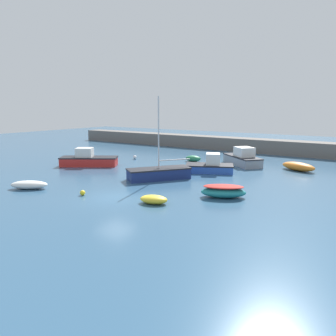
# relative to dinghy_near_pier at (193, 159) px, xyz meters

# --- Properties ---
(ground_plane) EXTENTS (120.00, 120.00, 0.20)m
(ground_plane) POSITION_rel_dinghy_near_pier_xyz_m (3.02, -16.40, -0.46)
(ground_plane) COLOR #2D5170
(harbor_breakwater) EXTENTS (63.98, 2.84, 1.87)m
(harbor_breakwater) POSITION_rel_dinghy_near_pier_xyz_m (3.02, 11.89, 0.58)
(harbor_breakwater) COLOR #66605B
(harbor_breakwater) RESTS_ON ground_plane
(dinghy_near_pier) EXTENTS (2.00, 1.44, 0.71)m
(dinghy_near_pier) POSITION_rel_dinghy_near_pier_xyz_m (0.00, 0.00, 0.00)
(dinghy_near_pier) COLOR #287A4C
(dinghy_near_pier) RESTS_ON ground_plane
(sailboat_tall_mast) EXTENTS (4.75, 5.62, 7.20)m
(sailboat_tall_mast) POSITION_rel_dinghy_near_pier_xyz_m (2.12, -9.85, 0.18)
(sailboat_tall_mast) COLOR navy
(sailboat_tall_mast) RESTS_ON ground_plane
(motorboat_grey_hull) EXTENTS (5.44, 5.07, 2.00)m
(motorboat_grey_hull) POSITION_rel_dinghy_near_pier_xyz_m (5.61, 1.06, 0.38)
(motorboat_grey_hull) COLOR gray
(motorboat_grey_hull) RESTS_ON ground_plane
(rowboat_with_red_cover) EXTENTS (3.49, 2.77, 0.89)m
(rowboat_with_red_cover) POSITION_rel_dinghy_near_pier_xyz_m (9.33, -12.09, 0.09)
(rowboat_with_red_cover) COLOR teal
(rowboat_with_red_cover) RESTS_ON ground_plane
(motorboat_with_cabin) EXTENTS (5.09, 3.97, 1.86)m
(motorboat_with_cabin) POSITION_rel_dinghy_near_pier_xyz_m (4.48, -4.52, 0.25)
(motorboat_with_cabin) COLOR #2D56B7
(motorboat_with_cabin) RESTS_ON ground_plane
(rowboat_blue_near) EXTENTS (3.82, 2.62, 0.84)m
(rowboat_blue_near) POSITION_rel_dinghy_near_pier_xyz_m (11.45, 1.11, 0.06)
(rowboat_blue_near) COLOR orange
(rowboat_blue_near) RESTS_ON ground_plane
(fishing_dinghy_green) EXTENTS (2.12, 1.61, 0.56)m
(fishing_dinghy_green) POSITION_rel_dinghy_near_pier_xyz_m (6.14, -16.07, -0.07)
(fishing_dinghy_green) COLOR yellow
(fishing_dinghy_green) RESTS_ON ground_plane
(cabin_cruiser_white) EXTENTS (6.17, 5.02, 1.95)m
(cabin_cruiser_white) POSITION_rel_dinghy_near_pier_xyz_m (-8.08, -8.73, 0.30)
(cabin_cruiser_white) COLOR red
(cabin_cruiser_white) RESTS_ON ground_plane
(open_tender_yellow) EXTENTS (3.05, 2.54, 0.65)m
(open_tender_yellow) POSITION_rel_dinghy_near_pier_xyz_m (-4.27, -18.34, -0.03)
(open_tender_yellow) COLOR white
(open_tender_yellow) RESTS_ON ground_plane
(mooring_buoy_white) EXTENTS (0.45, 0.45, 0.45)m
(mooring_buoy_white) POSITION_rel_dinghy_near_pier_xyz_m (-6.83, -2.37, -0.13)
(mooring_buoy_white) COLOR white
(mooring_buoy_white) RESTS_ON ground_plane
(mooring_buoy_yellow) EXTENTS (0.38, 0.38, 0.38)m
(mooring_buoy_yellow) POSITION_rel_dinghy_near_pier_xyz_m (0.66, -17.32, -0.17)
(mooring_buoy_yellow) COLOR yellow
(mooring_buoy_yellow) RESTS_ON ground_plane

